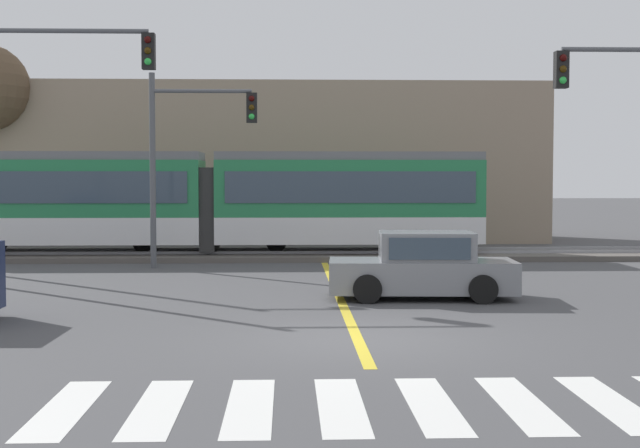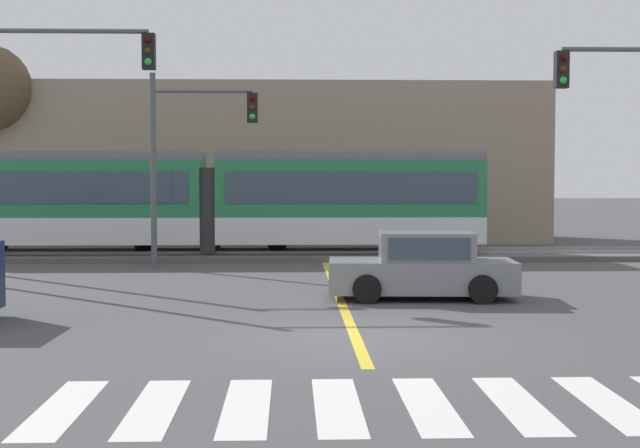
% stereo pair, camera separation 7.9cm
% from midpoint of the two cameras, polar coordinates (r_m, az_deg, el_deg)
% --- Properties ---
extents(ground_plane, '(200.00, 200.00, 0.00)m').
position_cam_midpoint_polar(ground_plane, '(15.35, 2.26, -7.35)').
color(ground_plane, '#474749').
extents(track_bed, '(120.00, 4.00, 0.18)m').
position_cam_midpoint_polar(track_bed, '(30.68, 0.06, -1.98)').
color(track_bed, '#56514C').
rests_on(track_bed, ground).
extents(rail_near, '(120.00, 0.08, 0.10)m').
position_cam_midpoint_polar(rail_near, '(29.95, 0.11, -1.83)').
color(rail_near, '#939399').
rests_on(rail_near, track_bed).
extents(rail_far, '(120.00, 0.08, 0.10)m').
position_cam_midpoint_polar(rail_far, '(31.39, 0.01, -1.61)').
color(rail_far, '#939399').
rests_on(rail_far, track_bed).
extents(light_rail_tram, '(18.50, 2.64, 3.43)m').
position_cam_midpoint_polar(light_rail_tram, '(30.66, -7.16, 1.66)').
color(light_rail_tram, silver).
rests_on(light_rail_tram, track_bed).
extents(crosswalk_stripe_0, '(0.57, 2.80, 0.01)m').
position_cam_midpoint_polar(crosswalk_stripe_0, '(11.28, -16.18, -11.26)').
color(crosswalk_stripe_0, silver).
rests_on(crosswalk_stripe_0, ground).
extents(crosswalk_stripe_1, '(0.57, 2.80, 0.01)m').
position_cam_midpoint_polar(crosswalk_stripe_1, '(11.07, -10.53, -11.46)').
color(crosswalk_stripe_1, silver).
rests_on(crosswalk_stripe_1, ground).
extents(crosswalk_stripe_2, '(0.57, 2.80, 0.01)m').
position_cam_midpoint_polar(crosswalk_stripe_2, '(10.97, -4.72, -11.55)').
color(crosswalk_stripe_2, silver).
rests_on(crosswalk_stripe_2, ground).
extents(crosswalk_stripe_3, '(0.57, 2.80, 0.01)m').
position_cam_midpoint_polar(crosswalk_stripe_3, '(10.99, 1.14, -11.53)').
color(crosswalk_stripe_3, silver).
rests_on(crosswalk_stripe_3, ground).
extents(crosswalk_stripe_4, '(0.57, 2.80, 0.01)m').
position_cam_midpoint_polar(crosswalk_stripe_4, '(11.10, 6.93, -11.39)').
color(crosswalk_stripe_4, silver).
rests_on(crosswalk_stripe_4, ground).
extents(crosswalk_stripe_5, '(0.57, 2.80, 0.01)m').
position_cam_midpoint_polar(crosswalk_stripe_5, '(11.33, 12.53, -11.15)').
color(crosswalk_stripe_5, silver).
rests_on(crosswalk_stripe_5, ground).
extents(crosswalk_stripe_6, '(0.57, 2.80, 0.01)m').
position_cam_midpoint_polar(crosswalk_stripe_6, '(11.66, 17.86, -10.82)').
color(crosswalk_stripe_6, silver).
rests_on(crosswalk_stripe_6, ground).
extents(lane_centre_line, '(0.20, 15.92, 0.01)m').
position_cam_midpoint_polar(lane_centre_line, '(20.80, 1.10, -4.61)').
color(lane_centre_line, gold).
rests_on(lane_centre_line, ground).
extents(sedan_crossing, '(4.29, 2.10, 1.52)m').
position_cam_midpoint_polar(sedan_crossing, '(20.39, 6.47, -2.81)').
color(sedan_crossing, gray).
rests_on(sedan_crossing, ground).
extents(traffic_light_mid_left, '(4.25, 0.38, 6.74)m').
position_cam_midpoint_polar(traffic_light_mid_left, '(23.54, -17.40, 7.13)').
color(traffic_light_mid_left, '#515459').
rests_on(traffic_light_mid_left, ground).
extents(traffic_light_far_left, '(3.25, 0.38, 5.90)m').
position_cam_midpoint_polar(traffic_light_far_left, '(27.30, -8.51, 5.22)').
color(traffic_light_far_left, '#515459').
rests_on(traffic_light_far_left, ground).
extents(building_backdrop_far, '(23.15, 6.00, 6.71)m').
position_cam_midpoint_polar(building_backdrop_far, '(39.25, -3.12, 3.88)').
color(building_backdrop_far, gray).
rests_on(building_backdrop_far, ground).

